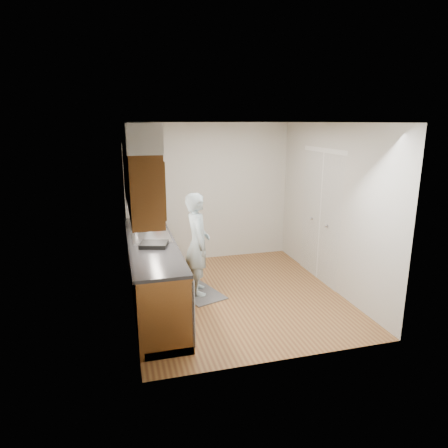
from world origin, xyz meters
name	(u,v)px	position (x,y,z in m)	size (l,w,h in m)	color
floor	(236,294)	(0.00, 0.00, 0.00)	(3.50, 3.50, 0.00)	olive
ceiling	(237,122)	(0.00, 0.00, 2.50)	(3.50, 3.50, 0.00)	white
wall_left	(128,220)	(-1.50, 0.00, 1.25)	(0.02, 3.50, 2.50)	beige
wall_right	(331,207)	(1.50, 0.00, 1.25)	(0.02, 3.50, 2.50)	beige
wall_back	(209,193)	(0.00, 1.75, 1.25)	(3.00, 0.02, 2.50)	beige
counter	(154,272)	(-1.20, 0.00, 0.49)	(0.64, 2.80, 1.30)	brown
upper_cabinets	(138,166)	(-1.33, 0.05, 1.95)	(0.47, 2.80, 1.21)	brown
closet_door	(320,217)	(1.49, 0.30, 1.02)	(0.02, 1.22, 2.05)	white
floor_mat	(198,292)	(-0.53, 0.21, 0.01)	(0.51, 0.87, 0.02)	#5D5E60
person	(197,237)	(-0.53, 0.21, 0.88)	(0.61, 0.40, 1.72)	#9CB4BE
soap_bottle_a	(148,218)	(-1.19, 0.73, 1.08)	(0.11, 0.11, 0.29)	silver
soap_bottle_b	(148,220)	(-1.18, 0.80, 1.04)	(0.09, 0.09, 0.20)	silver
soap_bottle_c	(140,218)	(-1.29, 1.02, 1.03)	(0.14, 0.14, 0.18)	silver
soda_can	(158,223)	(-1.04, 0.71, 1.01)	(0.07, 0.07, 0.13)	#AF371E
steel_can	(150,223)	(-1.17, 0.73, 1.00)	(0.06, 0.06, 0.12)	#A5A5AA
dish_rack	(154,244)	(-1.20, -0.28, 0.97)	(0.34, 0.29, 0.05)	black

